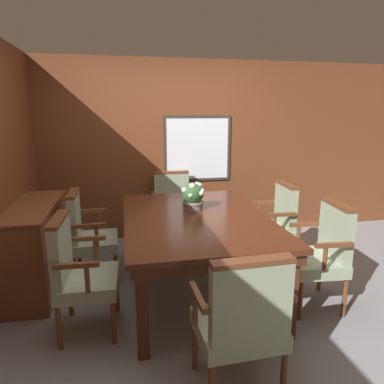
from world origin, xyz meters
name	(u,v)px	position (x,y,z in m)	size (l,w,h in m)	color
ground_plane	(204,297)	(0.00, 0.00, 0.00)	(14.00, 14.00, 0.00)	gray
wall_back	(175,151)	(0.00, 1.82, 1.23)	(7.20, 0.08, 2.45)	brown
dining_table	(195,225)	(-0.05, 0.16, 0.69)	(1.35, 1.97, 0.78)	#4C2314
chair_right_far	(275,221)	(0.97, 0.57, 0.53)	(0.50, 0.59, 0.97)	brown
chair_left_far	(87,232)	(-1.11, 0.59, 0.53)	(0.47, 0.58, 0.97)	brown
chair_right_near	(322,250)	(1.02, -0.32, 0.53)	(0.51, 0.60, 0.97)	brown
chair_head_far	(173,204)	(-0.07, 1.53, 0.53)	(0.57, 0.47, 0.97)	brown
chair_left_near	(78,270)	(-1.10, -0.29, 0.53)	(0.48, 0.58, 0.97)	brown
chair_head_near	(242,319)	(-0.04, -1.18, 0.53)	(0.58, 0.48, 0.97)	brown
potted_plant	(193,196)	(-0.03, 0.38, 0.92)	(0.23, 0.23, 0.29)	gray
sideboard_cabinet	(37,246)	(-1.60, 0.56, 0.43)	(0.44, 1.30, 0.86)	brown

